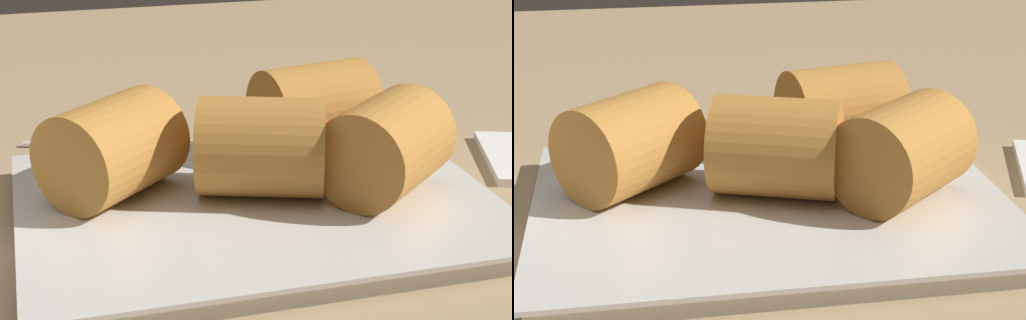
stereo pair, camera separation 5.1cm
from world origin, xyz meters
The scene contains 7 objects.
table_surface centered at (0.00, 0.00, 1.00)cm, with size 180.00×140.00×2.00cm.
serving_plate centered at (-1.65, -1.51, 2.76)cm, with size 29.15×22.64×1.50cm.
roll_front_left centered at (-2.65, -1.87, 6.59)cm, with size 9.42×8.39×6.19cm.
roll_front_right centered at (6.36, -4.55, 6.59)cm, with size 9.86×9.76×6.19cm.
roll_back_left centered at (-8.40, -8.67, 6.59)cm, with size 9.28×7.66×6.19cm.
roll_back_right centered at (-9.93, -0.80, 6.59)cm, with size 9.87×9.70×6.19cm.
spoon centered at (-1.87, -15.51, 2.62)cm, with size 17.74×5.64×1.36cm.
Camera 2 is at (6.46, 46.42, 25.12)cm, focal length 60.00 mm.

